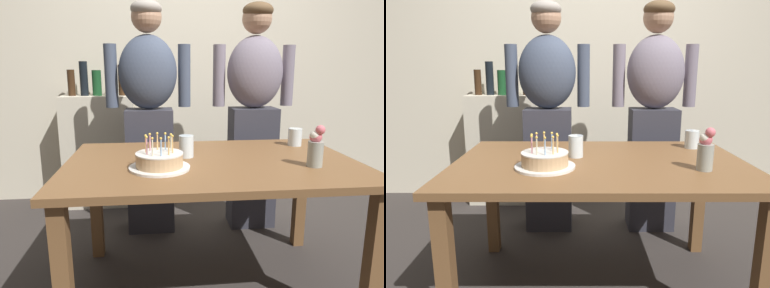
# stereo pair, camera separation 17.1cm
# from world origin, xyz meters

# --- Properties ---
(ground_plane) EXTENTS (10.00, 10.00, 0.00)m
(ground_plane) POSITION_xyz_m (0.00, 0.00, 0.00)
(ground_plane) COLOR #332D2B
(back_wall) EXTENTS (5.20, 0.10, 2.60)m
(back_wall) POSITION_xyz_m (0.00, 1.55, 1.30)
(back_wall) COLOR beige
(back_wall) RESTS_ON ground_plane
(dining_table) EXTENTS (1.50, 0.96, 0.74)m
(dining_table) POSITION_xyz_m (0.00, 0.00, 0.64)
(dining_table) COLOR brown
(dining_table) RESTS_ON ground_plane
(birthday_cake) EXTENTS (0.29, 0.29, 0.17)m
(birthday_cake) POSITION_xyz_m (-0.27, -0.13, 0.78)
(birthday_cake) COLOR white
(birthday_cake) RESTS_ON dining_table
(water_glass_near) EXTENTS (0.08, 0.08, 0.11)m
(water_glass_near) POSITION_xyz_m (0.57, 0.29, 0.79)
(water_glass_near) COLOR silver
(water_glass_near) RESTS_ON dining_table
(water_glass_far) EXTENTS (0.08, 0.08, 0.12)m
(water_glass_far) POSITION_xyz_m (-0.13, 0.08, 0.80)
(water_glass_far) COLOR silver
(water_glass_far) RESTS_ON dining_table
(flower_vase) EXTENTS (0.07, 0.07, 0.21)m
(flower_vase) POSITION_xyz_m (0.48, -0.17, 0.84)
(flower_vase) COLOR #999E93
(flower_vase) RESTS_ON dining_table
(person_man_bearded) EXTENTS (0.61, 0.27, 1.66)m
(person_man_bearded) POSITION_xyz_m (-0.33, 0.78, 0.87)
(person_man_bearded) COLOR #33333D
(person_man_bearded) RESTS_ON ground_plane
(person_woman_cardigan) EXTENTS (0.61, 0.27, 1.66)m
(person_woman_cardigan) POSITION_xyz_m (0.44, 0.78, 0.87)
(person_woman_cardigan) COLOR #33333D
(person_woman_cardigan) RESTS_ON ground_plane
(shelf_cabinet) EXTENTS (0.62, 0.30, 1.27)m
(shelf_cabinet) POSITION_xyz_m (-0.78, 1.33, 0.51)
(shelf_cabinet) COLOR beige
(shelf_cabinet) RESTS_ON ground_plane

